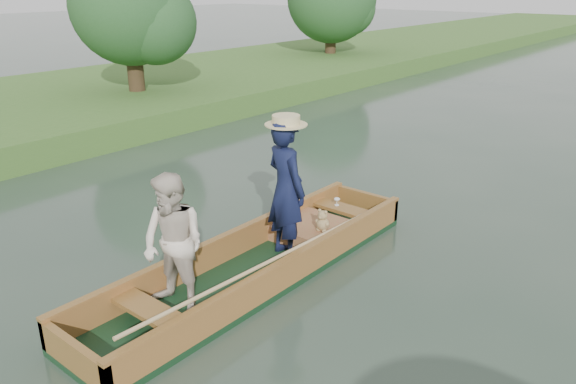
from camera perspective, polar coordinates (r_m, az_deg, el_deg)
The scene contains 3 objects.
ground at distance 7.06m, azimuth -3.14°, elevation -8.57°, with size 120.00×120.00×0.00m, color #283D30.
trees_far at distance 13.91m, azimuth 27.13°, elevation 14.93°, with size 22.93×15.72×4.58m.
punt at distance 6.75m, azimuth -4.09°, elevation -4.48°, with size 1.12×5.00×1.92m.
Camera 1 is at (4.22, -4.49, 3.46)m, focal length 35.00 mm.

